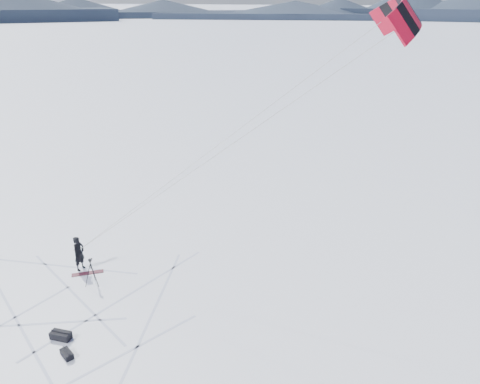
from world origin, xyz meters
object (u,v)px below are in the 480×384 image
at_px(gear_bag_a, 61,335).
at_px(tripod, 91,268).
at_px(snowkiter, 81,269).
at_px(snowboard, 88,273).
at_px(gear_bag_b, 67,354).

bearing_deg(gear_bag_a, tripod, 102.49).
relative_size(snowkiter, gear_bag_a, 2.12).
relative_size(snowkiter, tripod, 1.28).
bearing_deg(snowboard, gear_bag_a, -101.46).
bearing_deg(snowboard, tripod, -75.76).
bearing_deg(gear_bag_b, snowboard, 147.69).
relative_size(snowboard, tripod, 1.08).
bearing_deg(snowkiter, snowboard, -109.78).
relative_size(tripod, gear_bag_b, 2.01).
bearing_deg(snowkiter, gear_bag_b, -143.59).
distance_m(snowkiter, snowboard, 0.63).
xyz_separation_m(tripod, gear_bag_a, (1.21, -3.76, -0.76)).
xyz_separation_m(gear_bag_a, gear_bag_b, (0.93, -0.77, -0.04)).
height_order(tripod, gear_bag_a, tripod).
height_order(snowboard, gear_bag_a, gear_bag_a).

